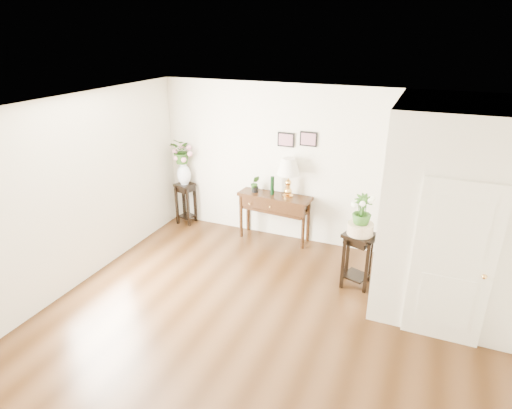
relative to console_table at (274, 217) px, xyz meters
The scene contains 19 objects.
floor 2.71m from the console_table, 73.15° to the right, with size 6.00×5.50×0.02m, color #452A15.
ceiling 3.57m from the console_table, 73.15° to the right, with size 6.00×5.50×0.02m, color white.
wall_back 1.25m from the console_table, 13.50° to the left, with size 6.00×0.02×2.80m, color silver.
wall_left 3.53m from the console_table, 130.94° to the right, with size 0.02×5.50×2.80m, color silver.
partition 3.13m from the console_table, 15.33° to the right, with size 1.80×1.95×2.80m, color silver.
door 3.44m from the console_table, 31.87° to the right, with size 0.90×0.05×2.10m, color silver.
art_print_left 1.43m from the console_table, 52.77° to the left, with size 0.30×0.02×0.25m, color black.
art_print_right 1.56m from the console_table, 17.54° to the left, with size 0.30×0.02×0.25m, color black.
wall_ornament 2.61m from the console_table, 18.92° to the right, with size 0.51×0.51×0.07m, color gold.
console_table is the anchor object (origin of this frame).
table_lamp 0.82m from the console_table, ahead, with size 0.41×0.41×0.71m, color #E1A852.
green_vase 0.61m from the console_table, behind, with size 0.07×0.07×0.34m, color black.
potted_plant 0.70m from the console_table, behind, with size 0.16×0.13×0.29m, color #244D16.
plant_stand_a 1.87m from the console_table, behind, with size 0.32×0.32×0.82m, color black.
porcelain_vase 1.97m from the console_table, behind, with size 0.27×0.27×0.46m, color white, non-canonical shape.
lily_arrangement 2.14m from the console_table, behind, with size 0.44×0.38×0.49m, color #244D16.
plant_stand_b 1.93m from the console_table, 29.82° to the right, with size 0.40×0.40×0.86m, color black.
ceramic_bowl 2.00m from the console_table, 29.82° to the right, with size 0.38×0.38×0.17m, color #C4B597.
narcissus 2.08m from the console_table, 29.82° to the right, with size 0.27×0.27×0.48m, color #244D16.
Camera 1 is at (1.65, -4.14, 3.63)m, focal length 30.00 mm.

